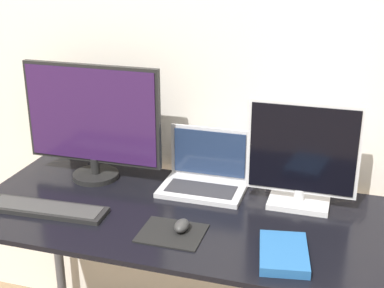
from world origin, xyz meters
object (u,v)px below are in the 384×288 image
monitor_left (92,121)px  mouse (182,226)px  book (284,253)px  keyboard (46,209)px  laptop (205,174)px  monitor_right (302,157)px

monitor_left → mouse: monitor_left is taller
mouse → book: 0.34m
monitor_left → keyboard: (-0.04, -0.31, -0.23)m
monitor_left → laptop: bearing=5.3°
laptop → keyboard: 0.60m
monitor_left → laptop: monitor_left is taller
laptop → mouse: 0.35m
monitor_left → book: bearing=-24.3°
book → keyboard: bearing=176.5°
keyboard → mouse: (0.50, 0.00, 0.01)m
monitor_right → mouse: bearing=-137.9°
keyboard → book: size_ratio=1.86×
monitor_left → book: 0.90m
mouse → book: mouse is taller
mouse → monitor_left: bearing=146.2°
monitor_right → keyboard: monitor_right is taller
monitor_right → mouse: size_ratio=5.27×
monitor_right → book: 0.40m
monitor_right → keyboard: (-0.84, -0.31, -0.18)m
laptop → book: size_ratio=1.32×
book → monitor_left: bearing=155.7°
monitor_right → keyboard: bearing=-159.8°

